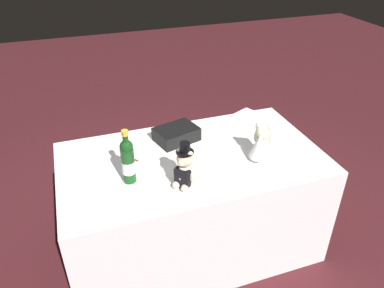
{
  "coord_description": "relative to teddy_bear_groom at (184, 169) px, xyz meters",
  "views": [
    {
      "loc": [
        0.64,
        1.87,
        2.12
      ],
      "look_at": [
        0.0,
        0.0,
        0.88
      ],
      "focal_mm": 34.56,
      "sensor_mm": 36.0,
      "label": 1
    }
  ],
  "objects": [
    {
      "name": "teddy_bear_bride",
      "position": [
        -0.55,
        -0.12,
        -0.02
      ],
      "size": [
        0.23,
        0.23,
        0.24
      ],
      "color": "white",
      "rests_on": "reception_table"
    },
    {
      "name": "gift_case_black",
      "position": [
        -0.1,
        -0.5,
        -0.07
      ],
      "size": [
        0.32,
        0.27,
        0.09
      ],
      "color": "black",
      "rests_on": "reception_table"
    },
    {
      "name": "reception_table",
      "position": [
        -0.13,
        -0.26,
        -0.51
      ],
      "size": [
        1.69,
        0.94,
        0.78
      ],
      "primitive_type": "cube",
      "color": "white",
      "rests_on": "ground_plane"
    },
    {
      "name": "ground_plane",
      "position": [
        -0.13,
        -0.26,
        -0.9
      ],
      "size": [
        12.0,
        12.0,
        0.0
      ],
      "primitive_type": "plane",
      "color": "#47191E"
    },
    {
      "name": "guestbook",
      "position": [
        -0.75,
        -0.59,
        -0.11
      ],
      "size": [
        0.3,
        0.35,
        0.02
      ],
      "primitive_type": "cube",
      "rotation": [
        0.0,
        0.0,
        0.44
      ],
      "color": "white",
      "rests_on": "reception_table"
    },
    {
      "name": "signing_pen",
      "position": [
        0.24,
        -0.37,
        -0.11
      ],
      "size": [
        0.09,
        0.1,
        0.01
      ],
      "color": "maroon",
      "rests_on": "reception_table"
    },
    {
      "name": "champagne_bottle",
      "position": [
        0.29,
        -0.15,
        0.03
      ],
      "size": [
        0.08,
        0.08,
        0.34
      ],
      "color": "#154519",
      "rests_on": "reception_table"
    },
    {
      "name": "teddy_bear_groom",
      "position": [
        0.0,
        0.0,
        0.0
      ],
      "size": [
        0.14,
        0.13,
        0.28
      ],
      "color": "beige",
      "rests_on": "reception_table"
    }
  ]
}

